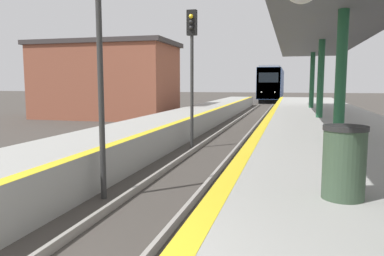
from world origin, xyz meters
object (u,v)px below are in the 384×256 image
object	(u,v)px
train	(272,84)
trash_bin	(344,162)
signal_near	(99,30)
signal_mid	(192,54)

from	to	relation	value
train	trash_bin	size ratio (longest dim) A/B	20.23
signal_near	signal_mid	world-z (taller)	same
train	signal_near	world-z (taller)	signal_near
train	trash_bin	world-z (taller)	train
train	signal_mid	distance (m)	40.91
signal_near	train	bearing A→B (deg)	88.52
train	trash_bin	bearing A→B (deg)	-86.23
train	trash_bin	xyz separation A→B (m)	(3.25, -49.30, -0.90)
signal_mid	trash_bin	bearing A→B (deg)	-63.26
signal_mid	trash_bin	xyz separation A→B (m)	(4.24, -8.42, -2.09)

